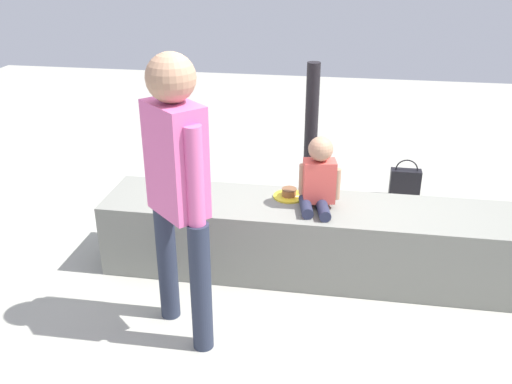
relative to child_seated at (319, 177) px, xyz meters
The scene contains 10 objects.
ground_plane 0.73m from the child_seated, 84.96° to the left, with size 12.00×12.00×0.00m, color #A6A598.
concrete_ledge 0.47m from the child_seated, 84.96° to the left, with size 2.92×0.57×0.51m, color gray.
child_seated is the anchor object (origin of this frame).
adult_standing 1.08m from the child_seated, 133.23° to the right, with size 0.39×0.38×1.65m.
cake_plate 0.30m from the child_seated, 149.32° to the left, with size 0.22×0.22×0.07m.
gift_bag 1.47m from the child_seated, 150.02° to the left, with size 0.22×0.11×0.29m.
railing_post 1.13m from the child_seated, 96.80° to the left, with size 0.36×0.36×1.25m.
water_bottle_near_gift 1.86m from the child_seated, 133.37° to the left, with size 0.06×0.06×0.23m.
party_cup_red 1.25m from the child_seated, 149.99° to the left, with size 0.08×0.08×0.10m, color red.
handbag_black_leather 1.67m from the child_seated, 62.79° to the left, with size 0.27×0.11×0.36m.
Camera 1 is at (0.14, -3.38, 2.16)m, focal length 39.30 mm.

